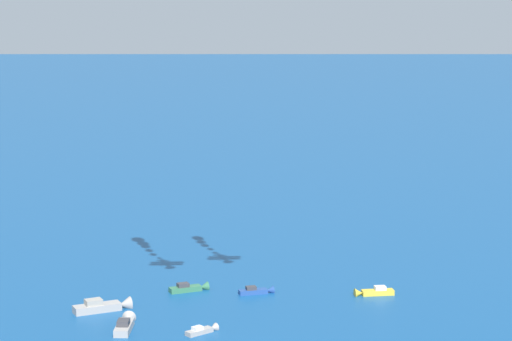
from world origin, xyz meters
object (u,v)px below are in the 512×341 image
motorboat_far_port (372,292)px  motorboat_outer_ring_b (105,306)px  motorboat_trailing (203,330)px  motorboat_inshore (125,324)px  motorboat_far_stbd (191,288)px  motorboat_outer_ring_a (258,291)px

motorboat_far_port → motorboat_outer_ring_b: (46.07, 19.72, 0.23)m
motorboat_far_port → motorboat_trailing: size_ratio=1.33×
motorboat_outer_ring_b → motorboat_inshore: bearing=127.2°
motorboat_inshore → motorboat_outer_ring_b: size_ratio=0.97×
motorboat_trailing → motorboat_outer_ring_b: 22.20m
motorboat_trailing → motorboat_outer_ring_b: motorboat_outer_ring_b is taller
motorboat_outer_ring_b → motorboat_far_port: bearing=-156.8°
motorboat_far_port → motorboat_trailing: (25.61, 28.33, -0.11)m
motorboat_inshore → motorboat_trailing: size_ratio=1.68×
motorboat_far_port → motorboat_outer_ring_b: 50.11m
motorboat_trailing → motorboat_outer_ring_b: bearing=-22.8°
motorboat_far_port → motorboat_far_stbd: size_ratio=1.04×
motorboat_inshore → motorboat_outer_ring_a: (-17.78, -25.40, -0.21)m
motorboat_trailing → motorboat_far_port: bearing=-132.1°
motorboat_outer_ring_b → motorboat_outer_ring_a: bearing=-146.5°
motorboat_far_port → motorboat_outer_ring_a: motorboat_far_port is taller
motorboat_trailing → motorboat_outer_ring_a: motorboat_outer_ring_a is taller
motorboat_outer_ring_a → motorboat_outer_ring_b: 29.58m
motorboat_far_stbd → motorboat_outer_ring_b: motorboat_outer_ring_b is taller
motorboat_inshore → motorboat_trailing: 13.57m
motorboat_far_stbd → motorboat_outer_ring_b: 19.37m
motorboat_far_stbd → motorboat_outer_ring_a: bearing=-176.1°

